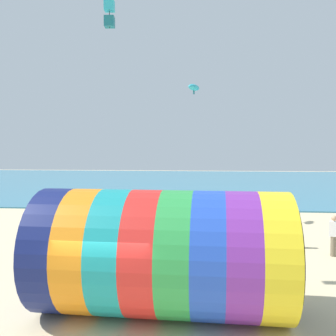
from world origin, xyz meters
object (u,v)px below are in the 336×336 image
Objects in this scene: kite_cyan_parafoil at (194,87)px; kite_cyan_box at (109,14)px; bystander_far_left at (334,235)px; giant_inflatable_tube at (163,253)px; bystander_mid_beach at (285,228)px.

kite_cyan_box is at bearing -105.38° from kite_cyan_parafoil.
kite_cyan_parafoil reaches higher than bystander_far_left.
giant_inflatable_tube is 4.06× the size of bystander_mid_beach.
kite_cyan_box is at bearing -159.76° from bystander_far_left.
bystander_mid_beach is at bearing 55.37° from giant_inflatable_tube.
giant_inflatable_tube is 5.50× the size of kite_cyan_parafoil.
bystander_mid_beach is 2.19m from bystander_far_left.
bystander_far_left is at bearing 41.68° from giant_inflatable_tube.
bystander_mid_beach is at bearing 32.23° from kite_cyan_box.
bystander_mid_beach is 0.99× the size of bystander_far_left.
kite_cyan_parafoil is 0.73× the size of bystander_far_left.
giant_inflatable_tube is 4.01× the size of bystander_far_left.
kite_cyan_parafoil reaches higher than bystander_mid_beach.
bystander_mid_beach is (5.10, 7.38, -0.87)m from giant_inflatable_tube.
bystander_far_left is at bearing 20.24° from kite_cyan_box.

